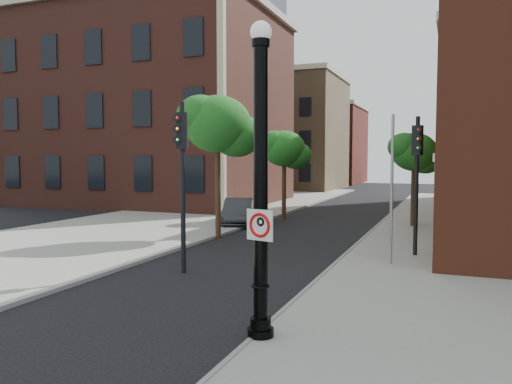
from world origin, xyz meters
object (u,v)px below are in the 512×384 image
at_px(no_parking_sign, 260,225).
at_px(lamppost, 261,197).
at_px(traffic_signal_left, 182,158).
at_px(parked_car, 239,211).
at_px(traffic_signal_right, 417,163).

bearing_deg(no_parking_sign, lamppost, 118.88).
bearing_deg(traffic_signal_left, lamppost, -69.65).
distance_m(lamppost, traffic_signal_left, 6.19).
bearing_deg(lamppost, no_parking_sign, -75.29).
relative_size(parked_car, traffic_signal_left, 0.80).
bearing_deg(parked_car, lamppost, -84.02).
distance_m(parked_car, traffic_signal_right, 11.18).
bearing_deg(lamppost, parked_car, 114.97).
bearing_deg(traffic_signal_right, parked_car, 166.15).
relative_size(no_parking_sign, traffic_signal_right, 0.12).
relative_size(lamppost, traffic_signal_right, 1.22).
bearing_deg(parked_car, traffic_signal_left, -94.28).
distance_m(no_parking_sign, traffic_signal_right, 9.76).
bearing_deg(traffic_signal_right, no_parking_sign, -84.41).
bearing_deg(no_parking_sign, parked_car, 129.04).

